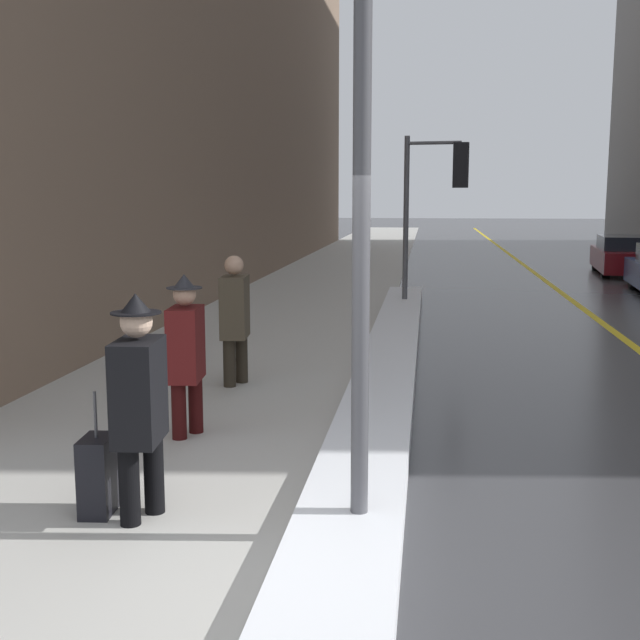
{
  "coord_description": "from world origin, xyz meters",
  "views": [
    {
      "loc": [
        0.73,
        -4.4,
        2.37
      ],
      "look_at": [
        -0.4,
        4.0,
        1.05
      ],
      "focal_mm": 45.0,
      "sensor_mm": 36.0,
      "label": 1
    }
  ],
  "objects_px": {
    "lamp_post": "(362,150)",
    "traffic_light_near": "(440,185)",
    "pedestrian_in_fedora": "(186,349)",
    "pedestrian_trailing": "(139,398)",
    "pedestrian_in_glasses": "(235,314)",
    "parked_car_maroon": "(628,256)",
    "rolling_suitcase": "(98,476)"
  },
  "relations": [
    {
      "from": "pedestrian_trailing",
      "to": "pedestrian_in_glasses",
      "type": "bearing_deg",
      "value": 179.16
    },
    {
      "from": "lamp_post",
      "to": "pedestrian_in_fedora",
      "type": "bearing_deg",
      "value": 130.89
    },
    {
      "from": "pedestrian_in_glasses",
      "to": "traffic_light_near",
      "type": "bearing_deg",
      "value": 154.79
    },
    {
      "from": "lamp_post",
      "to": "pedestrian_trailing",
      "type": "bearing_deg",
      "value": 174.97
    },
    {
      "from": "parked_car_maroon",
      "to": "rolling_suitcase",
      "type": "distance_m",
      "value": 21.45
    },
    {
      "from": "pedestrian_trailing",
      "to": "pedestrian_in_glasses",
      "type": "height_order",
      "value": "pedestrian_trailing"
    },
    {
      "from": "lamp_post",
      "to": "pedestrian_in_fedora",
      "type": "xyz_separation_m",
      "value": [
        -1.89,
        2.18,
        -1.78
      ]
    },
    {
      "from": "pedestrian_in_glasses",
      "to": "rolling_suitcase",
      "type": "relative_size",
      "value": 1.72
    },
    {
      "from": "pedestrian_in_glasses",
      "to": "pedestrian_trailing",
      "type": "bearing_deg",
      "value": -0.84
    },
    {
      "from": "traffic_light_near",
      "to": "pedestrian_trailing",
      "type": "distance_m",
      "value": 11.68
    },
    {
      "from": "pedestrian_trailing",
      "to": "pedestrian_in_glasses",
      "type": "relative_size",
      "value": 1.03
    },
    {
      "from": "lamp_post",
      "to": "pedestrian_in_glasses",
      "type": "xyz_separation_m",
      "value": [
        -1.93,
        4.37,
        -1.75
      ]
    },
    {
      "from": "lamp_post",
      "to": "rolling_suitcase",
      "type": "xyz_separation_m",
      "value": [
        -1.97,
        0.19,
        -2.36
      ]
    },
    {
      "from": "lamp_post",
      "to": "rolling_suitcase",
      "type": "bearing_deg",
      "value": 174.49
    },
    {
      "from": "pedestrian_in_glasses",
      "to": "rolling_suitcase",
      "type": "distance_m",
      "value": 4.23
    },
    {
      "from": "pedestrian_in_fedora",
      "to": "rolling_suitcase",
      "type": "bearing_deg",
      "value": -7.46
    },
    {
      "from": "traffic_light_near",
      "to": "rolling_suitcase",
      "type": "distance_m",
      "value": 11.81
    },
    {
      "from": "traffic_light_near",
      "to": "pedestrian_in_glasses",
      "type": "xyz_separation_m",
      "value": [
        -2.59,
        -7.11,
        -1.67
      ]
    },
    {
      "from": "lamp_post",
      "to": "traffic_light_near",
      "type": "xyz_separation_m",
      "value": [
        0.65,
        11.48,
        -0.09
      ]
    },
    {
      "from": "parked_car_maroon",
      "to": "lamp_post",
      "type": "bearing_deg",
      "value": 167.53
    },
    {
      "from": "parked_car_maroon",
      "to": "pedestrian_in_glasses",
      "type": "bearing_deg",
      "value": 157.16
    },
    {
      "from": "rolling_suitcase",
      "to": "pedestrian_in_fedora",
      "type": "bearing_deg",
      "value": 172.54
    },
    {
      "from": "pedestrian_in_fedora",
      "to": "parked_car_maroon",
      "type": "height_order",
      "value": "pedestrian_in_fedora"
    },
    {
      "from": "pedestrian_in_fedora",
      "to": "pedestrian_in_glasses",
      "type": "relative_size",
      "value": 0.99
    },
    {
      "from": "pedestrian_in_fedora",
      "to": "traffic_light_near",
      "type": "bearing_deg",
      "value": 159.49
    },
    {
      "from": "traffic_light_near",
      "to": "parked_car_maroon",
      "type": "relative_size",
      "value": 0.84
    },
    {
      "from": "pedestrian_in_fedora",
      "to": "pedestrian_trailing",
      "type": "bearing_deg",
      "value": 2.58
    },
    {
      "from": "lamp_post",
      "to": "traffic_light_near",
      "type": "relative_size",
      "value": 1.23
    },
    {
      "from": "pedestrian_in_glasses",
      "to": "rolling_suitcase",
      "type": "height_order",
      "value": "pedestrian_in_glasses"
    },
    {
      "from": "lamp_post",
      "to": "rolling_suitcase",
      "type": "distance_m",
      "value": 3.08
    },
    {
      "from": "pedestrian_in_fedora",
      "to": "parked_car_maroon",
      "type": "xyz_separation_m",
      "value": [
        8.31,
        17.75,
        -0.33
      ]
    },
    {
      "from": "lamp_post",
      "to": "pedestrian_in_glasses",
      "type": "distance_m",
      "value": 5.09
    }
  ]
}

